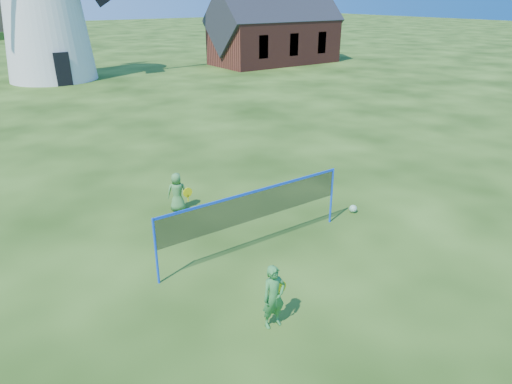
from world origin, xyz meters
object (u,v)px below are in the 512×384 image
at_px(player_girl, 274,297).
at_px(play_ball, 353,209).
at_px(chapel, 275,31).
at_px(badminton_net, 254,206).
at_px(player_boy, 177,192).

relative_size(player_girl, play_ball, 5.77).
xyz_separation_m(player_girl, play_ball, (4.76, 2.55, -0.52)).
xyz_separation_m(chapel, badminton_net, (-20.15, -25.82, -1.57)).
relative_size(chapel, play_ball, 51.81).
height_order(chapel, play_ball, chapel).
distance_m(chapel, badminton_net, 32.79).
distance_m(badminton_net, play_ball, 3.61).
relative_size(chapel, player_boy, 10.10).
bearing_deg(chapel, badminton_net, -127.96).
relative_size(chapel, player_girl, 8.98).
xyz_separation_m(badminton_net, player_girl, (-1.30, -2.49, -0.51)).
height_order(chapel, player_boy, chapel).
xyz_separation_m(chapel, player_girl, (-21.45, -28.32, -2.08)).
distance_m(chapel, play_ball, 30.81).
height_order(player_girl, play_ball, player_girl).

